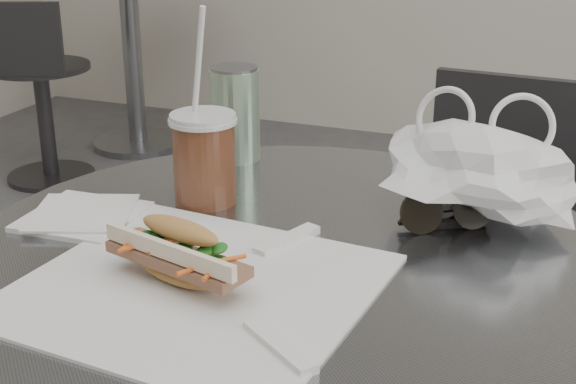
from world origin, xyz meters
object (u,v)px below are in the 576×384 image
at_px(drink_can, 235,114).
at_px(banh_mi, 179,253).
at_px(chair_far, 479,287).
at_px(bg_chair, 40,102).
at_px(iced_coffee, 204,157).
at_px(bg_table, 132,43).
at_px(sunglasses, 446,213).

bearing_deg(drink_can, banh_mi, -73.13).
distance_m(chair_far, drink_can, 0.75).
height_order(chair_far, banh_mi, banh_mi).
bearing_deg(bg_chair, chair_far, -47.68).
bearing_deg(chair_far, drink_can, 61.68).
bearing_deg(banh_mi, iced_coffee, 125.32).
xyz_separation_m(banh_mi, drink_can, (-0.12, 0.38, 0.03)).
distance_m(bg_table, bg_chair, 0.55).
distance_m(bg_chair, drink_can, 2.11).
distance_m(chair_far, banh_mi, 1.00).
bearing_deg(sunglasses, drink_can, 122.71).
bearing_deg(drink_can, sunglasses, -22.47).
distance_m(banh_mi, sunglasses, 0.33).
height_order(banh_mi, iced_coffee, iced_coffee).
bearing_deg(bg_table, sunglasses, -49.81).
bearing_deg(chair_far, bg_table, -35.81).
height_order(chair_far, bg_chair, chair_far).
relative_size(chair_far, bg_chair, 1.04).
bearing_deg(banh_mi, bg_table, 138.23).
relative_size(bg_table, sunglasses, 6.87).
relative_size(bg_chair, banh_mi, 3.44).
bearing_deg(banh_mi, chair_far, 92.11).
relative_size(banh_mi, sunglasses, 1.96).
height_order(iced_coffee, sunglasses, iced_coffee).
bearing_deg(iced_coffee, sunglasses, 5.21).
relative_size(bg_table, iced_coffee, 2.95).
xyz_separation_m(banh_mi, sunglasses, (0.23, 0.24, -0.01)).
relative_size(chair_far, banh_mi, 3.57).
height_order(bg_table, chair_far, chair_far).
xyz_separation_m(bg_chair, iced_coffee, (1.54, -1.57, 0.47)).
xyz_separation_m(bg_table, banh_mi, (1.53, -2.31, 0.31)).
relative_size(chair_far, drink_can, 5.45).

